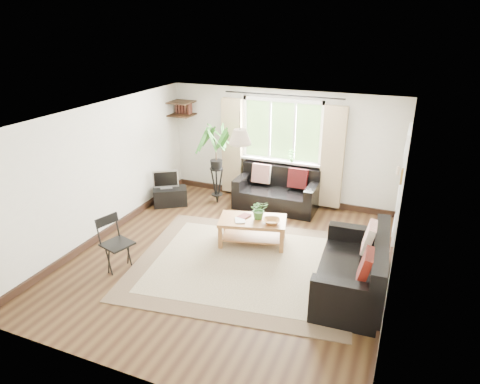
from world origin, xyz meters
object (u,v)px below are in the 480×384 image
at_px(sofa_right, 352,266).
at_px(tv_stand, 170,197).
at_px(coffee_table, 252,231).
at_px(sofa_back, 276,190).
at_px(folding_chair, 117,245).
at_px(palm_stand, 216,165).

relative_size(sofa_right, tv_stand, 2.61).
bearing_deg(coffee_table, sofa_back, 93.12).
relative_size(sofa_right, coffee_table, 1.58).
height_order(coffee_table, folding_chair, folding_chair).
distance_m(sofa_right, coffee_table, 2.02).
bearing_deg(tv_stand, coffee_table, -55.98).
distance_m(sofa_back, palm_stand, 1.37).
bearing_deg(tv_stand, sofa_right, -56.63).
relative_size(sofa_right, palm_stand, 1.07).
relative_size(sofa_right, folding_chair, 2.08).
distance_m(sofa_right, palm_stand, 3.93).
relative_size(tv_stand, folding_chair, 0.80).
bearing_deg(palm_stand, sofa_right, -35.01).
distance_m(sofa_back, tv_stand, 2.27).
distance_m(coffee_table, palm_stand, 2.06).
relative_size(sofa_back, tv_stand, 2.42).
bearing_deg(coffee_table, palm_stand, 133.72).
bearing_deg(tv_stand, palm_stand, -3.83).
xyz_separation_m(sofa_back, palm_stand, (-1.27, -0.22, 0.45)).
bearing_deg(folding_chair, sofa_right, -61.04).
bearing_deg(sofa_right, sofa_back, -145.17).
xyz_separation_m(coffee_table, palm_stand, (-1.36, 1.42, 0.61)).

